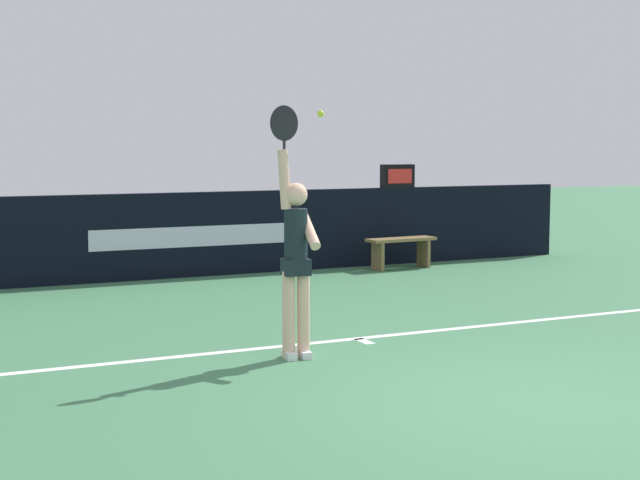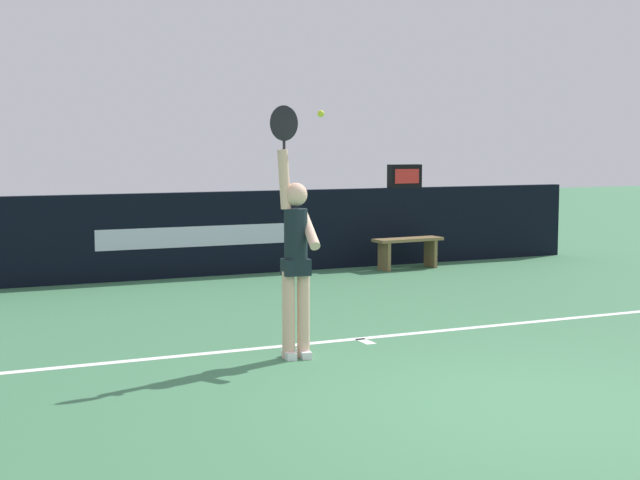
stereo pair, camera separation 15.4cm
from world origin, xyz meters
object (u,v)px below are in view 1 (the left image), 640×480
tennis_ball (321,114)px  courtside_bench_near (401,246)px  speed_display (397,176)px  tennis_player (296,254)px

tennis_ball → courtside_bench_near: tennis_ball is taller
tennis_ball → courtside_bench_near: 6.83m
speed_display → courtside_bench_near: (-0.27, -0.60, -1.16)m
speed_display → courtside_bench_near: speed_display is taller
speed_display → courtside_bench_near: size_ratio=0.48×
speed_display → tennis_player: tennis_player is taller
tennis_player → tennis_ball: tennis_player is taller
speed_display → tennis_ball: bearing=-126.3°
courtside_bench_near → speed_display: bearing=66.0°
tennis_player → tennis_ball: size_ratio=36.61×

